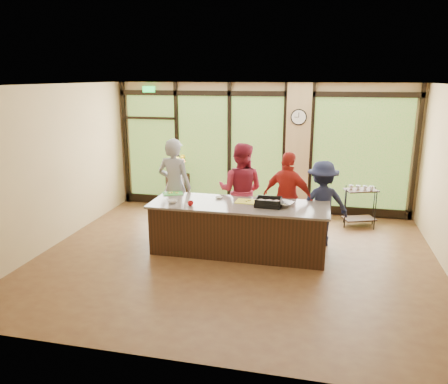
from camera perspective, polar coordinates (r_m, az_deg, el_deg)
The scene contains 24 objects.
floor at distance 7.87m, azimuth 1.49°, elevation -8.59°, with size 7.00×7.00×0.00m, color #4F2E1C.
ceiling at distance 7.21m, azimuth 1.66°, elevation 13.82°, with size 7.00×7.00×0.00m, color white.
back_wall at distance 10.30m, azimuth 4.85°, elevation 5.72°, with size 7.00×7.00×0.00m, color tan.
left_wall at distance 8.76m, azimuth -21.53°, elevation 3.10°, with size 6.00×6.00×0.00m, color tan.
window_wall at distance 10.26m, azimuth 5.71°, elevation 5.06°, with size 6.90×0.12×3.00m.
island_base at distance 7.98m, azimuth 1.94°, elevation -4.85°, with size 3.10×1.00×0.88m, color black.
countertop at distance 7.83m, azimuth 1.97°, elevation -1.69°, with size 3.20×1.10×0.04m, color #6D615A.
wall_clock at distance 10.00m, azimuth 9.73°, elevation 9.62°, with size 0.36×0.04×0.36m.
cook_left at distance 8.82m, azimuth -6.46°, elevation 0.67°, with size 0.72×0.47×1.96m, color gray.
cook_midleft at distance 8.61m, azimuth 2.19°, elevation 0.19°, with size 0.92×0.72×1.90m, color maroon.
cook_midright at distance 8.41m, azimuth 8.34°, elevation -0.77°, with size 1.04×0.43×1.77m, color maroon.
cook_right at distance 8.41m, azimuth 12.64°, elevation -1.50°, with size 1.05×0.60×1.63m, color #171A33.
roasting_pan at distance 7.71m, azimuth 5.82°, elevation -1.58°, with size 0.45×0.35×0.08m, color black.
mixing_bowl at distance 7.73m, azimuth 7.78°, elevation -1.58°, with size 0.34×0.34×0.08m, color silver.
cutting_board_left at distance 8.54m, azimuth -6.69°, elevation -0.19°, with size 0.39×0.29×0.01m, color green.
cutting_board_center at distance 7.95m, azimuth 3.10°, elevation -1.25°, with size 0.43×0.32×0.01m, color gold.
cutting_board_right at distance 7.95m, azimuth 7.19°, elevation -1.36°, with size 0.36×0.27×0.01m, color gold.
prep_bowl_near at distance 7.93m, azimuth -6.73°, elevation -1.22°, with size 0.17×0.17×0.05m, color white.
prep_bowl_mid at distance 7.83m, azimuth 5.53°, elevation -1.43°, with size 0.15×0.15×0.05m, color white.
prep_bowl_far at distance 8.16m, azimuth -0.67°, elevation -0.72°, with size 0.14×0.14×0.03m, color white.
red_ramekin at distance 7.72m, azimuth -4.40°, elevation -1.49°, with size 0.11×0.11×0.08m, color #A01013.
flower_stand at distance 10.74m, azimuth -6.02°, elevation 0.18°, with size 0.42×0.42×0.84m, color black.
flower_vase at distance 10.62m, azimuth -6.11°, elevation 3.09°, with size 0.26×0.26×0.27m, color olive.
bar_cart at distance 9.73m, azimuth 17.36°, elevation -1.25°, with size 0.75×0.59×0.90m.
Camera 1 is at (1.40, -7.08, 3.14)m, focal length 35.00 mm.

